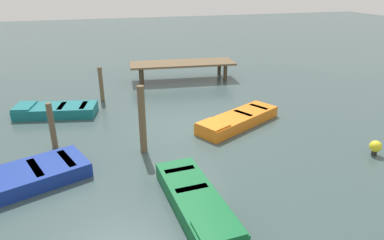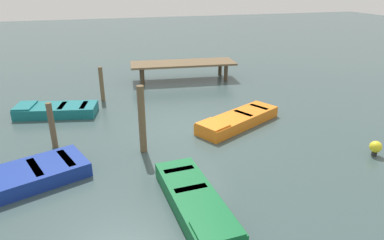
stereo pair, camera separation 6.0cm
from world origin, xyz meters
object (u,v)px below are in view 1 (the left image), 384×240
Objects in this scene: dock_segment at (182,64)px; mooring_piling_mid_right at (52,126)px; rowboat_orange at (238,120)px; rowboat_teal at (56,110)px; mooring_piling_mid_left at (142,120)px; rowboat_blue at (26,176)px; rowboat_green at (196,201)px; mooring_piling_center at (101,84)px; marker_buoy at (375,147)px.

mooring_piling_mid_right is at bearing -127.02° from dock_segment.
rowboat_orange and rowboat_teal have the same top height.
mooring_piling_mid_right is at bearing 157.53° from mooring_piling_mid_left.
dock_segment is 7.21m from rowboat_teal.
mooring_piling_mid_right is (0.56, 2.06, 0.53)m from rowboat_blue.
dock_segment is 2.63× the size of mooring_piling_mid_left.
rowboat_green is (3.96, -2.32, -0.00)m from rowboat_blue.
rowboat_orange is 2.41× the size of mooring_piling_center.
mooring_piling_mid_right is at bearing -145.59° from rowboat_green.
rowboat_blue is at bearing -105.34° from mooring_piling_mid_right.
rowboat_teal and rowboat_green have the same top height.
dock_segment is 10.90m from rowboat_blue.
rowboat_blue is 10.10m from marker_buoy.
mooring_piling_mid_left reaches higher than dock_segment.
dock_segment is 8.40m from mooring_piling_mid_left.
rowboat_green is (-2.98, -4.35, 0.00)m from rowboat_orange.
marker_buoy reaches higher than rowboat_blue.
dock_segment is 3.70× the size of mooring_piling_center.
rowboat_blue is 6.94× the size of marker_buoy.
rowboat_teal is 5.05m from rowboat_blue.
mooring_piling_mid_right is 10.05m from marker_buoy.
mooring_piling_center is at bearing -130.65° from rowboat_blue.
rowboat_green is at bearing -52.21° from mooring_piling_mid_right.
mooring_piling_center reaches higher than mooring_piling_mid_right.
mooring_piling_mid_left reaches higher than rowboat_green.
rowboat_blue is at bearing -109.87° from mooring_piling_center.
rowboat_blue is (-6.62, -8.64, -0.62)m from dock_segment.
rowboat_orange is at bearing 142.21° from rowboat_green.
dock_segment is 4.91m from mooring_piling_center.
mooring_piling_mid_left reaches higher than mooring_piling_center.
rowboat_orange is at bearing 175.57° from rowboat_blue.
rowboat_teal is (-6.21, -3.61, -0.62)m from dock_segment.
mooring_piling_mid_right is (-3.39, 4.38, 0.53)m from rowboat_green.
rowboat_teal is 0.97× the size of rowboat_blue.
rowboat_green is at bearing -98.06° from dock_segment.
dock_segment is 1.74× the size of rowboat_teal.
rowboat_orange is at bearing -0.22° from mooring_piling_mid_right.
mooring_piling_mid_left is (-3.68, -1.09, 0.86)m from rowboat_orange.
rowboat_orange is 3.93m from mooring_piling_mid_left.
mooring_piling_mid_left is at bearing -79.75° from mooring_piling_center.
rowboat_blue is at bearing 172.34° from marker_buoy.
rowboat_teal is 3.02m from mooring_piling_mid_right.
mooring_piling_center is at bearing 100.25° from mooring_piling_mid_left.
mooring_piling_mid_right reaches higher than rowboat_teal.
rowboat_blue is 0.97× the size of rowboat_green.
mooring_piling_mid_right is 0.70× the size of mooring_piling_mid_left.
dock_segment is at bearing -138.14° from rowboat_teal.
rowboat_green is at bearing -170.88° from marker_buoy.
rowboat_teal is 2.13× the size of mooring_piling_center.
rowboat_teal is at bearing -145.29° from mooring_piling_center.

